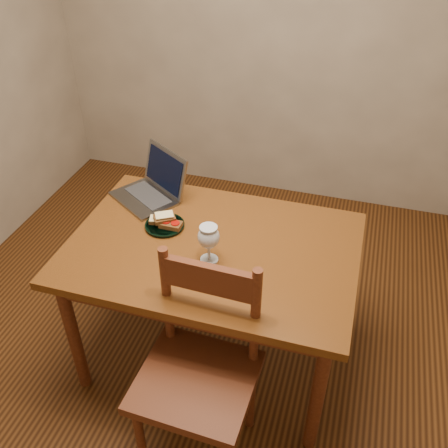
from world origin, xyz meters
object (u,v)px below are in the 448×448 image
(milk_glass, at_px, (209,244))
(laptop, at_px, (154,185))
(plate, at_px, (165,226))
(chair, at_px, (198,367))
(table, at_px, (213,260))

(milk_glass, height_order, laptop, laptop)
(plate, bearing_deg, chair, -57.89)
(chair, relative_size, laptop, 1.15)
(table, distance_m, milk_glass, 0.20)
(laptop, bearing_deg, milk_glass, -10.45)
(milk_glass, bearing_deg, chair, -78.73)
(milk_glass, bearing_deg, plate, 148.63)
(milk_glass, relative_size, laptop, 0.43)
(table, height_order, milk_glass, milk_glass)
(laptop, bearing_deg, chair, -24.62)
(chair, bearing_deg, laptop, 124.36)
(table, height_order, plate, plate)
(table, bearing_deg, milk_glass, -80.20)
(table, relative_size, laptop, 3.05)
(chair, xyz_separation_m, milk_glass, (-0.08, 0.40, 0.30))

